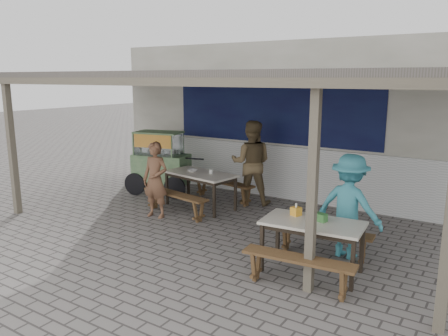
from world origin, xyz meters
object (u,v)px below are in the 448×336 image
object	(u,v)px
patron_street_side	(155,180)
patron_wall_side	(251,163)
table_left	(200,176)
table_right	(313,227)
bench_left_wall	(223,186)
vendor_cart	(160,160)
bench_right_wall	(323,236)
condiment_jar	(211,171)
condiment_bowl	(192,171)
donation_box	(321,217)
patron_right_table	(349,206)
tissue_box	(296,211)
bench_left_street	(175,198)
bench_right_street	(298,265)

from	to	relation	value
patron_street_side	patron_wall_side	size ratio (longest dim) A/B	0.82
table_left	table_right	xyz separation A→B (m)	(3.17, -1.70, -0.00)
bench_left_wall	vendor_cart	distance (m)	1.66
bench_right_wall	condiment_jar	bearing A→B (deg)	152.85
bench_right_wall	condiment_jar	distance (m)	3.16
condiment_bowl	donation_box	bearing A→B (deg)	-25.18
bench_right_wall	donation_box	xyz separation A→B (m)	(0.13, -0.52, 0.47)
table_left	vendor_cart	bearing A→B (deg)	173.52
table_left	condiment_jar	distance (m)	0.27
patron_wall_side	vendor_cart	bearing A→B (deg)	-12.04
table_right	vendor_cart	size ratio (longest dim) A/B	0.82
bench_left_wall	patron_street_side	world-z (taller)	patron_street_side
vendor_cart	patron_right_table	xyz separation A→B (m)	(4.87, -1.27, -0.00)
tissue_box	donation_box	size ratio (longest dim) A/B	0.74
patron_street_side	patron_wall_side	world-z (taller)	patron_wall_side
bench_right_wall	table_left	bearing A→B (deg)	155.63
bench_left_wall	table_right	distance (m)	3.90
bench_left_street	condiment_bowl	distance (m)	0.83
patron_street_side	vendor_cart	bearing A→B (deg)	121.05
donation_box	condiment_bowl	xyz separation A→B (m)	(-3.46, 1.63, -0.03)
condiment_jar	table_left	bearing A→B (deg)	-159.56
bench_right_wall	patron_street_side	distance (m)	3.51
bench_right_wall	tissue_box	world-z (taller)	tissue_box
bench_right_wall	condiment_jar	xyz separation A→B (m)	(-2.90, 1.18, 0.46)
bench_left_street	patron_street_side	xyz separation A→B (m)	(-0.25, -0.29, 0.40)
donation_box	condiment_bowl	bearing A→B (deg)	154.82
vendor_cart	condiment_bowl	world-z (taller)	vendor_cart
bench_right_street	condiment_bowl	world-z (taller)	condiment_bowl
bench_left_wall	table_right	xyz separation A→B (m)	(3.06, -2.40, 0.33)
table_left	donation_box	size ratio (longest dim) A/B	9.73
table_left	bench_right_wall	distance (m)	3.33
table_right	bench_left_street	bearing A→B (deg)	158.15
bench_left_street	donation_box	size ratio (longest dim) A/B	9.86
patron_street_side	tissue_box	distance (m)	3.27
bench_right_wall	patron_wall_side	bearing A→B (deg)	135.76
bench_left_wall	donation_box	world-z (taller)	donation_box
table_left	bench_right_street	distance (m)	3.97
table_right	donation_box	size ratio (longest dim) A/B	8.53
donation_box	patron_street_side	bearing A→B (deg)	170.02
table_left	table_right	world-z (taller)	same
table_right	vendor_cart	distance (m)	5.08
tissue_box	bench_left_street	bearing A→B (deg)	163.73
bench_left_street	bench_left_wall	xyz separation A→B (m)	(0.23, 1.40, 0.00)
vendor_cart	tissue_box	xyz separation A→B (m)	(4.31, -1.98, 0.01)
bench_left_wall	patron_right_table	size ratio (longest dim) A/B	1.04
table_right	bench_right_wall	distance (m)	0.69
patron_street_side	bench_left_wall	bearing A→B (deg)	67.26
patron_street_side	patron_right_table	bearing A→B (deg)	-5.02
tissue_box	donation_box	xyz separation A→B (m)	(0.39, -0.06, -0.01)
table_right	tissue_box	bearing A→B (deg)	152.28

